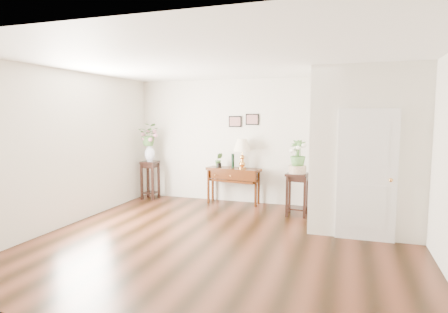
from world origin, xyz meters
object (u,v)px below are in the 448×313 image
at_px(table_lamp, 242,153).
at_px(plant_stand_a, 150,180).
at_px(console_table, 233,186).
at_px(plant_stand_b, 297,194).

height_order(table_lamp, plant_stand_a, table_lamp).
bearing_deg(console_table, table_lamp, 8.86).
xyz_separation_m(plant_stand_a, plant_stand_b, (3.53, -0.42, -0.03)).
bearing_deg(table_lamp, console_table, 180.00).
bearing_deg(table_lamp, plant_stand_a, -176.06).
bearing_deg(plant_stand_b, console_table, 159.01).
relative_size(plant_stand_a, plant_stand_b, 1.06).
bearing_deg(plant_stand_a, plant_stand_b, -6.80).
distance_m(table_lamp, plant_stand_b, 1.60).
bearing_deg(plant_stand_b, plant_stand_a, 173.20).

